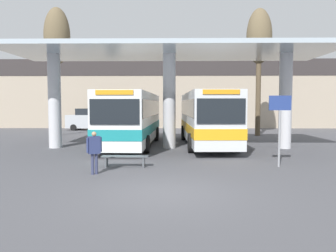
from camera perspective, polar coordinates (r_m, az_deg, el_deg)
The scene contains 11 objects.
ground_plane at distance 9.75m, azimuth -0.55°, elevation -11.53°, with size 100.00×100.00×0.00m, color #4C4C51.
townhouse_backdrop at distance 36.22m, azimuth 0.57°, elevation 6.62°, with size 40.00×0.58×7.57m.
station_canopy at distance 19.51m, azimuth 0.23°, elevation 10.82°, with size 18.64×6.49×5.80m.
transit_bus_left_bay at distance 20.73m, azimuth -6.18°, elevation 1.63°, with size 3.03×10.96×3.28m.
transit_bus_center_bay at distance 20.91m, azimuth 6.61°, elevation 1.72°, with size 2.99×11.05×3.31m.
waiting_bench_near_pillar at distance 13.68m, azimuth -7.51°, elevation -5.64°, with size 1.93×0.44×0.46m.
info_sign_platform at distance 14.15m, azimuth 18.89°, elevation 1.62°, with size 0.90×0.09×2.94m.
pedestrian_waiting at distance 12.36m, azimuth -12.72°, elevation -3.80°, with size 0.54×0.41×1.58m.
poplar_tree_behind_left at distance 29.58m, azimuth -18.76°, elevation 14.36°, with size 2.13×2.13×10.63m.
poplar_tree_behind_right at distance 28.77m, azimuth 15.59°, elevation 14.29°, with size 2.06×2.06×10.46m.
parked_car_street at distance 34.33m, azimuth -13.42°, elevation 1.08°, with size 4.73×2.15×2.20m.
Camera 1 is at (0.25, -9.40, 2.56)m, focal length 35.00 mm.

